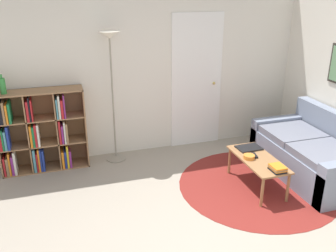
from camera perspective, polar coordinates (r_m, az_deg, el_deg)
name	(u,v)px	position (r m, az deg, el deg)	size (l,w,h in m)	color
wall_back	(150,68)	(5.61, -2.76, 8.77)	(7.72, 0.11, 2.60)	silver
rug	(257,185)	(5.10, 13.46, -8.74)	(2.05, 2.05, 0.01)	maroon
bookshelf	(38,132)	(5.46, -19.20, -0.94)	(1.17, 0.34, 1.14)	#936B47
floor_lamp	(111,57)	(5.21, -8.75, 10.35)	(0.29, 0.29, 1.88)	gray
couch	(315,155)	(5.49, 21.51, -4.08)	(0.93, 1.68, 0.84)	gray
coffee_table	(258,162)	(4.90, 13.52, -5.32)	(0.43, 0.94, 0.41)	#996B42
laptop	(249,148)	(5.13, 12.22, -3.27)	(0.33, 0.24, 0.02)	black
bowl	(249,157)	(4.84, 12.25, -4.60)	(0.14, 0.14, 0.05)	orange
book_stack_on_table	(278,168)	(4.62, 16.36, -6.21)	(0.16, 0.19, 0.07)	black
remote	(255,155)	(4.93, 13.07, -4.38)	(0.07, 0.15, 0.02)	black
bottle_middle	(3,86)	(5.25, -23.89, 5.62)	(0.08, 0.08, 0.25)	#2D8438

